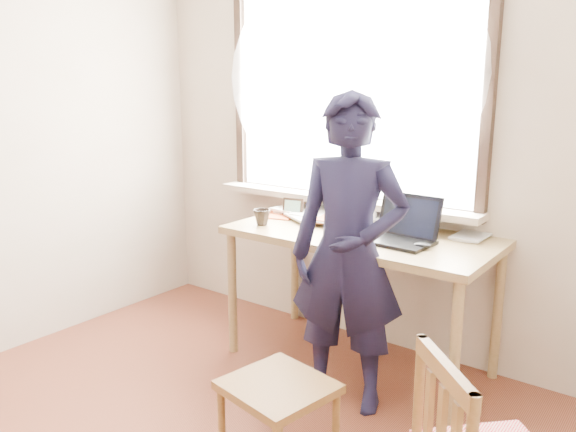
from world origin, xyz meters
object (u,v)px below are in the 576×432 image
Objects in this scene: person at (349,255)px; mug_white at (367,218)px; mug_dark at (262,217)px; work_chair at (278,397)px; desk at (360,247)px; laptop at (402,231)px.

mug_white is at bearing 93.28° from person.
person is at bearing -15.41° from mug_dark.
work_chair is 0.81m from person.
mug_dark is 0.22× the size of work_chair.
desk is at bearing 101.96° from work_chair.
person reaches higher than mug_white.
desk is at bearing 94.32° from person.
laptop is 0.23× the size of person.
mug_white is (-0.05, 0.17, 0.13)m from desk.
mug_white reaches higher than work_chair.
mug_dark is 0.06× the size of person.
mug_white is 1.21× the size of mug_dark.
person is at bearing -69.24° from mug_white.
desk is at bearing -71.80° from mug_white.
desk is 12.26× the size of mug_white.
mug_dark is (-0.52, -0.36, -0.00)m from mug_white.
laptop is 3.05× the size of mug_white.
mug_dark is (-0.84, -0.17, -0.01)m from laptop.
desk is at bearing 19.06° from mug_dark.
mug_dark is (-0.57, -0.20, 0.13)m from desk.
mug_white is (-0.32, 0.19, -0.01)m from laptop.
person is (0.21, -0.56, -0.06)m from mug_white.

